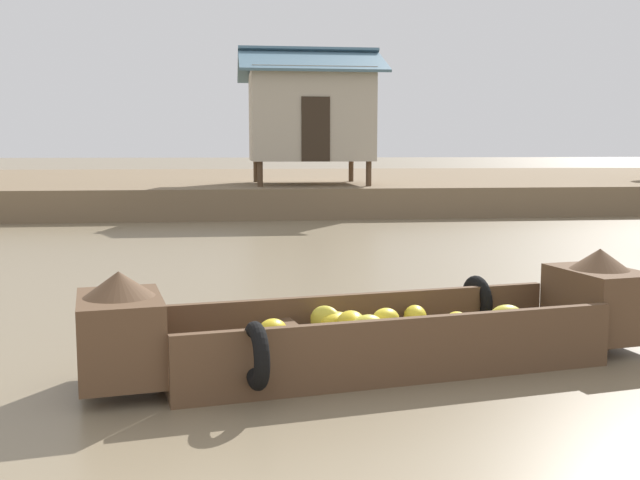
{
  "coord_description": "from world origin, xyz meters",
  "views": [
    {
      "loc": [
        -0.44,
        -2.09,
        1.92
      ],
      "look_at": [
        0.61,
        6.46,
        0.86
      ],
      "focal_mm": 41.68,
      "sensor_mm": 36.0,
      "label": 1
    }
  ],
  "objects": [
    {
      "name": "banana_boat",
      "position": [
        0.9,
        4.18,
        0.35
      ],
      "size": [
        5.2,
        2.27,
        0.97
      ],
      "color": "brown",
      "rests_on": "ground"
    },
    {
      "name": "ground_plane",
      "position": [
        0.0,
        10.0,
        0.0
      ],
      "size": [
        300.0,
        300.0,
        0.0
      ],
      "primitive_type": "plane",
      "color": "#7A6B51"
    },
    {
      "name": "riverbank_strip",
      "position": [
        0.0,
        27.64,
        0.42
      ],
      "size": [
        160.0,
        20.0,
        0.85
      ],
      "primitive_type": "cube",
      "color": "#756047",
      "rests_on": "ground"
    },
    {
      "name": "stilt_house_left",
      "position": [
        2.01,
        20.45,
        2.95
      ],
      "size": [
        4.21,
        3.98,
        4.07
      ],
      "color": "#4C3826",
      "rests_on": "riverbank_strip"
    }
  ]
}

